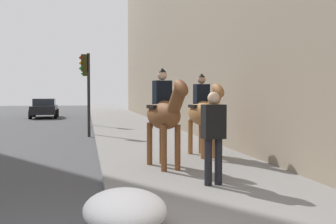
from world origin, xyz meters
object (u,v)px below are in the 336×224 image
at_px(traffic_light_near_curb, 86,81).
at_px(mounted_horse_near, 164,113).
at_px(car_near_lane, 44,108).
at_px(pedestrian_greeting, 213,132).
at_px(traffic_light_far_curb, 87,83).
at_px(mounted_horse_far, 203,111).

bearing_deg(traffic_light_near_curb, mounted_horse_near, -168.17).
bearing_deg(car_near_lane, mounted_horse_near, 10.19).
height_order(pedestrian_greeting, traffic_light_far_curb, traffic_light_far_curb).
distance_m(traffic_light_near_curb, traffic_light_far_curb, 4.98).
distance_m(pedestrian_greeting, traffic_light_near_curb, 10.37).
xyz_separation_m(mounted_horse_near, traffic_light_near_curb, (8.18, 1.71, 0.98)).
relative_size(mounted_horse_near, traffic_light_near_curb, 0.65).
bearing_deg(mounted_horse_near, mounted_horse_far, 126.19).
bearing_deg(traffic_light_far_curb, traffic_light_near_curb, 179.86).
xyz_separation_m(mounted_horse_far, pedestrian_greeting, (-3.33, 0.78, -0.23)).
bearing_deg(pedestrian_greeting, mounted_horse_near, 11.01).
distance_m(mounted_horse_near, car_near_lane, 23.22).
xyz_separation_m(pedestrian_greeting, traffic_light_near_curb, (10.05, 2.26, 1.24)).
xyz_separation_m(mounted_horse_far, traffic_light_far_curb, (11.70, 3.03, 1.03)).
height_order(car_near_lane, traffic_light_far_curb, traffic_light_far_curb).
xyz_separation_m(mounted_horse_near, car_near_lane, (22.71, 4.82, -0.60)).
bearing_deg(mounted_horse_far, traffic_light_near_curb, -162.67).
height_order(car_near_lane, traffic_light_near_curb, traffic_light_near_curb).
bearing_deg(traffic_light_near_curb, pedestrian_greeting, -167.30).
bearing_deg(car_near_lane, traffic_light_far_curb, 16.29).
relative_size(car_near_lane, traffic_light_near_curb, 1.33).
distance_m(mounted_horse_far, car_near_lane, 22.13).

